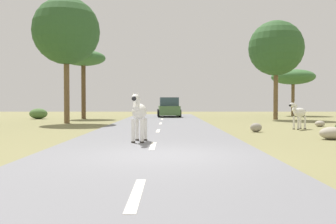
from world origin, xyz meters
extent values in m
plane|color=olive|center=(0.00, 0.00, 0.00)|extent=(90.00, 90.00, 0.00)
cube|color=slate|center=(-0.34, 0.00, 0.03)|extent=(6.00, 64.00, 0.05)
cube|color=silver|center=(-0.34, -4.00, 0.05)|extent=(0.16, 2.00, 0.01)
cube|color=silver|center=(-0.34, 2.00, 0.05)|extent=(0.16, 2.00, 0.01)
cube|color=silver|center=(-0.34, 8.00, 0.05)|extent=(0.16, 2.00, 0.01)
cube|color=silver|center=(-0.34, 14.00, 0.05)|extent=(0.16, 2.00, 0.01)
cube|color=silver|center=(-0.34, 20.00, 0.05)|extent=(0.16, 2.00, 0.01)
cube|color=silver|center=(-0.34, 26.00, 0.05)|extent=(0.16, 2.00, 0.01)
ellipsoid|color=silver|center=(-0.84, 3.20, 1.06)|extent=(0.56, 1.18, 0.54)
cylinder|color=silver|center=(-1.02, 2.85, 0.44)|extent=(0.12, 0.12, 0.78)
cylinder|color=#28231E|center=(-1.02, 2.85, 0.08)|extent=(0.14, 0.14, 0.05)
cylinder|color=silver|center=(-0.73, 2.82, 0.44)|extent=(0.12, 0.12, 0.78)
cylinder|color=#28231E|center=(-0.73, 2.82, 0.08)|extent=(0.14, 0.14, 0.05)
cylinder|color=silver|center=(-0.95, 3.59, 0.44)|extent=(0.12, 0.12, 0.78)
cylinder|color=#28231E|center=(-0.95, 3.59, 0.08)|extent=(0.14, 0.14, 0.05)
cylinder|color=silver|center=(-0.66, 3.56, 0.44)|extent=(0.12, 0.12, 0.78)
cylinder|color=#28231E|center=(-0.66, 3.56, 0.08)|extent=(0.14, 0.14, 0.05)
cylinder|color=silver|center=(-0.89, 2.66, 1.33)|extent=(0.24, 0.42, 0.46)
cube|color=black|center=(-0.89, 2.66, 1.43)|extent=(0.08, 0.38, 0.32)
ellipsoid|color=silver|center=(-0.91, 2.39, 1.50)|extent=(0.25, 0.51, 0.25)
ellipsoid|color=black|center=(-0.93, 2.20, 1.48)|extent=(0.16, 0.19, 0.15)
cone|color=silver|center=(-0.98, 2.52, 1.63)|extent=(0.10, 0.10, 0.15)
cone|color=silver|center=(-0.83, 2.51, 1.63)|extent=(0.10, 0.10, 0.15)
cylinder|color=black|center=(-0.79, 3.77, 0.95)|extent=(0.06, 0.16, 0.46)
ellipsoid|color=silver|center=(6.79, 9.73, 0.85)|extent=(0.99, 0.92, 0.46)
cylinder|color=silver|center=(6.46, 9.62, 0.33)|extent=(0.14, 0.14, 0.66)
cylinder|color=#28231E|center=(6.46, 9.62, 0.02)|extent=(0.16, 0.16, 0.04)
cylinder|color=silver|center=(6.62, 9.43, 0.33)|extent=(0.14, 0.14, 0.66)
cylinder|color=#28231E|center=(6.62, 9.43, 0.02)|extent=(0.16, 0.16, 0.04)
cylinder|color=silver|center=(6.95, 10.03, 0.33)|extent=(0.14, 0.14, 0.66)
cylinder|color=#28231E|center=(6.95, 10.03, 0.02)|extent=(0.16, 0.16, 0.04)
cylinder|color=silver|center=(7.11, 9.84, 0.33)|extent=(0.14, 0.14, 0.66)
cylinder|color=#28231E|center=(7.11, 9.84, 0.02)|extent=(0.16, 0.16, 0.04)
cylinder|color=silver|center=(6.43, 9.43, 1.09)|extent=(0.38, 0.36, 0.39)
cube|color=black|center=(6.43, 9.43, 1.17)|extent=(0.27, 0.23, 0.27)
ellipsoid|color=silver|center=(6.26, 9.28, 1.23)|extent=(0.44, 0.41, 0.21)
ellipsoid|color=black|center=(6.13, 9.17, 1.22)|extent=(0.19, 0.19, 0.13)
cone|color=silver|center=(6.30, 9.40, 1.34)|extent=(0.11, 0.11, 0.12)
cone|color=silver|center=(6.38, 9.30, 1.34)|extent=(0.11, 0.11, 0.12)
cylinder|color=black|center=(7.15, 10.04, 0.77)|extent=(0.13, 0.12, 0.39)
cube|color=#476B38|center=(0.19, 24.66, 0.63)|extent=(2.00, 4.28, 0.80)
cube|color=#334751|center=(0.20, 24.46, 1.41)|extent=(1.74, 2.27, 0.76)
cube|color=black|center=(0.09, 26.82, 0.36)|extent=(1.72, 0.24, 0.24)
cylinder|color=black|center=(1.02, 26.05, 0.39)|extent=(0.25, 0.69, 0.68)
cylinder|color=black|center=(-0.78, 25.96, 0.39)|extent=(0.25, 0.69, 0.68)
cylinder|color=black|center=(1.15, 23.35, 0.39)|extent=(0.25, 0.69, 0.68)
cylinder|color=black|center=(-0.65, 23.27, 0.39)|extent=(0.25, 0.69, 0.68)
cylinder|color=brown|center=(-6.45, 15.05, 2.12)|extent=(0.35, 0.35, 4.24)
sphere|color=#2D5628|center=(-6.45, 15.05, 5.97)|extent=(4.31, 4.31, 4.31)
cylinder|color=brown|center=(-6.84, 21.71, 2.18)|extent=(0.36, 0.36, 4.37)
ellipsoid|color=#386633|center=(-6.84, 21.71, 5.00)|extent=(3.62, 3.62, 1.27)
cylinder|color=brown|center=(12.64, 28.45, 1.57)|extent=(0.32, 0.32, 3.14)
ellipsoid|color=#386633|center=(12.64, 28.45, 3.89)|extent=(4.29, 4.29, 1.50)
cylinder|color=brown|center=(8.58, 20.27, 1.94)|extent=(0.34, 0.34, 3.89)
sphere|color=#2D5628|center=(8.58, 20.27, 5.60)|extent=(4.29, 4.29, 4.29)
ellipsoid|color=#4C7038|center=(-10.48, 21.43, 0.43)|extent=(1.43, 1.29, 0.86)
ellipsoid|color=gray|center=(4.16, 7.91, 0.21)|extent=(0.53, 0.45, 0.42)
ellipsoid|color=#A89E8C|center=(6.14, 4.45, 0.23)|extent=(0.89, 0.71, 0.46)
ellipsoid|color=#A89E8C|center=(8.64, 11.76, 0.17)|extent=(0.53, 0.55, 0.34)
camera|label=1|loc=(0.11, -9.42, 1.38)|focal=40.44mm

